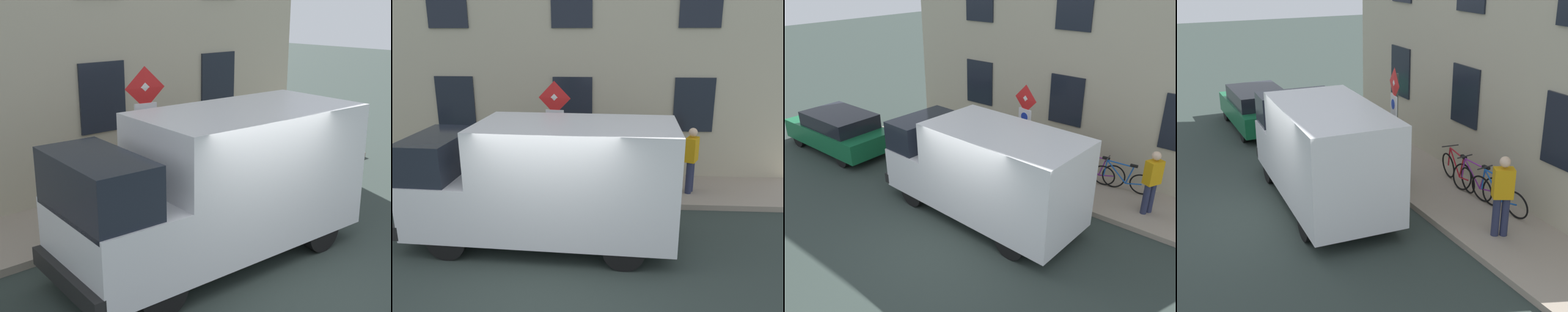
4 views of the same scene
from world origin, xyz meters
TOP-DOWN VIEW (x-y plane):
  - ground_plane at (0.00, 0.00)m, footprint 80.00×80.00m
  - sidewalk_slab at (3.76, 0.00)m, footprint 2.11×14.24m
  - building_facade at (5.16, 0.00)m, footprint 0.75×12.24m
  - sign_post_stacked at (2.90, 0.24)m, footprint 0.19×0.55m
  - delivery_van at (1.00, 0.16)m, footprint 2.27×5.43m
  - parked_hatchback at (1.15, 6.72)m, footprint 1.78×4.01m
  - bicycle_blue at (4.26, -2.20)m, footprint 0.47×1.71m
  - bicycle_purple at (4.26, -1.40)m, footprint 0.46×1.71m
  - bicycle_red at (4.26, -0.60)m, footprint 0.46×1.71m
  - pedestrian at (3.55, -3.15)m, footprint 0.47×0.41m
  - litter_bin at (3.05, 0.35)m, footprint 0.44×0.44m

SIDE VIEW (x-z plane):
  - ground_plane at x=0.00m, z-range 0.00..0.00m
  - sidewalk_slab at x=3.76m, z-range 0.00..0.14m
  - bicycle_blue at x=4.26m, z-range 0.07..0.96m
  - bicycle_purple at x=4.26m, z-range 0.07..0.96m
  - bicycle_red at x=4.26m, z-range 0.07..0.96m
  - litter_bin at x=3.05m, z-range 0.14..1.04m
  - parked_hatchback at x=1.15m, z-range 0.04..1.42m
  - pedestrian at x=3.55m, z-range 0.21..1.93m
  - delivery_van at x=1.00m, z-range 0.08..2.58m
  - sign_post_stacked at x=2.90m, z-range 0.51..3.32m
  - building_facade at x=5.16m, z-range 0.00..6.97m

